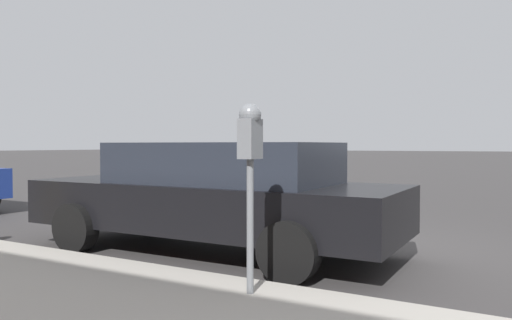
% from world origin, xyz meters
% --- Properties ---
extents(ground_plane, '(220.00, 220.00, 0.00)m').
position_xyz_m(ground_plane, '(0.00, 0.00, 0.00)').
color(ground_plane, '#3D3A3A').
extents(parking_meter, '(0.21, 0.19, 1.62)m').
position_xyz_m(parking_meter, '(-2.61, -0.01, 1.36)').
color(parking_meter, gray).
rests_on(parking_meter, sidewalk).
extents(car_black, '(2.02, 4.93, 1.42)m').
position_xyz_m(car_black, '(-0.93, 1.50, 0.76)').
color(car_black, black).
rests_on(car_black, ground_plane).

